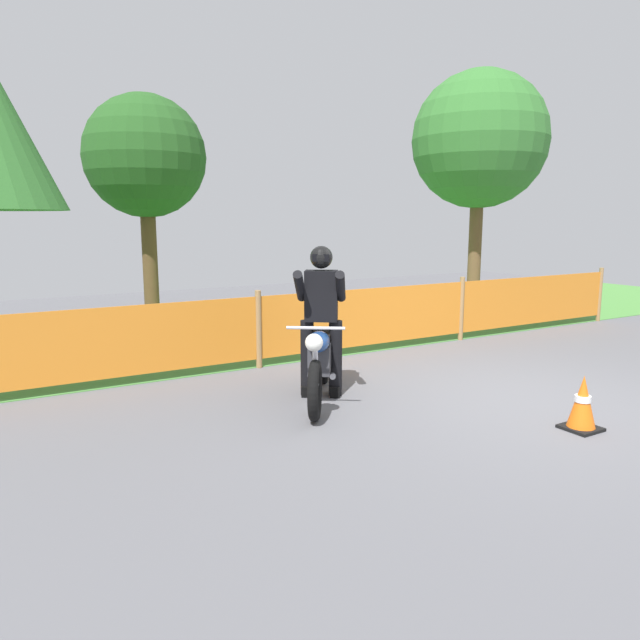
% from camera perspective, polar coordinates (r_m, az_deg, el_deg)
% --- Properties ---
extents(ground, '(24.00, 24.00, 0.02)m').
position_cam_1_polar(ground, '(6.96, 18.03, -7.35)').
color(ground, '#5B5B60').
extents(grass_verge, '(24.00, 5.92, 0.01)m').
position_cam_1_polar(grass_verge, '(11.40, -3.77, -0.27)').
color(grass_verge, '#4C8C3D').
rests_on(grass_verge, ground).
extents(barrier_fence, '(11.07, 0.08, 1.05)m').
position_cam_1_polar(barrier_fence, '(8.81, 4.92, 0.31)').
color(barrier_fence, '#997547').
rests_on(barrier_fence, ground).
extents(tree_near_left, '(2.23, 2.23, 4.24)m').
position_cam_1_polar(tree_near_left, '(11.68, -16.57, 14.79)').
color(tree_near_left, brown).
rests_on(tree_near_left, ground).
extents(tree_near_right, '(2.85, 2.85, 5.06)m').
position_cam_1_polar(tree_near_right, '(13.39, 15.19, 16.39)').
color(tree_near_right, brown).
rests_on(tree_near_right, ground).
extents(motorcycle_lead, '(1.21, 1.68, 0.93)m').
position_cam_1_polar(motorcycle_lead, '(6.45, 0.01, -3.94)').
color(motorcycle_lead, black).
rests_on(motorcycle_lead, ground).
extents(rider_lead, '(0.72, 0.79, 1.69)m').
position_cam_1_polar(rider_lead, '(6.56, 0.13, 0.74)').
color(rider_lead, black).
rests_on(rider_lead, ground).
extents(traffic_cone, '(0.32, 0.32, 0.53)m').
position_cam_1_polar(traffic_cone, '(6.14, 24.07, -7.37)').
color(traffic_cone, black).
rests_on(traffic_cone, ground).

